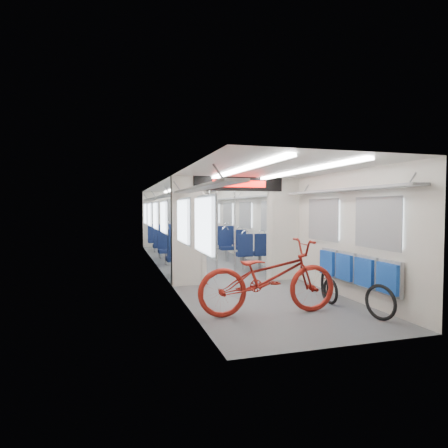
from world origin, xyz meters
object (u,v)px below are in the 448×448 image
object	(u,v)px
bicycle	(268,277)
bike_hoop_c	(325,286)
flip_bench	(355,270)
bike_hoop_a	(380,304)
seat_bay_far_left	(164,239)
bike_hoop_b	(330,293)
stanchion_near_left	(217,229)
seat_bay_far_right	(213,237)
stanchion_far_left	(194,223)
seat_bay_near_right	(242,246)
stanchion_near_right	(235,228)
stanchion_far_right	(210,223)
seat_bay_near_left	(180,249)

from	to	relation	value
bicycle	bike_hoop_c	size ratio (longest dim) A/B	4.09
flip_bench	bike_hoop_a	size ratio (longest dim) A/B	4.01
flip_bench	seat_bay_far_left	xyz separation A→B (m)	(-2.29, 7.52, -0.02)
bike_hoop_b	stanchion_near_left	size ratio (longest dim) A/B	0.19
bike_hoop_a	seat_bay_far_right	bearing A→B (deg)	91.08
bike_hoop_a	stanchion_far_left	world-z (taller)	stanchion_far_left
seat_bay_near_right	flip_bench	bearing A→B (deg)	-84.87
flip_bench	bicycle	bearing A→B (deg)	-173.49
flip_bench	bike_hoop_a	world-z (taller)	flip_bench
bike_hoop_a	seat_bay_near_right	xyz separation A→B (m)	(-0.17, 5.62, 0.28)
bike_hoop_c	stanchion_near_right	size ratio (longest dim) A/B	0.23
bike_hoop_c	seat_bay_far_left	xyz separation A→B (m)	(-1.93, 7.15, 0.31)
bicycle	stanchion_far_left	xyz separation A→B (m)	(0.11, 6.03, 0.57)
bike_hoop_b	seat_bay_far_left	world-z (taller)	seat_bay_far_left
stanchion_near_right	stanchion_far_right	size ratio (longest dim) A/B	1.00
bike_hoop_c	stanchion_far_left	size ratio (longest dim) A/B	0.23
seat_bay_far_right	stanchion_near_left	distance (m)	5.30
seat_bay_far_right	seat_bay_near_left	bearing A→B (deg)	-117.45
bike_hoop_b	stanchion_near_right	distance (m)	3.36
seat_bay_far_right	stanchion_far_right	distance (m)	1.83
stanchion_near_left	stanchion_far_right	xyz separation A→B (m)	(0.71, 3.47, 0.00)
flip_bench	stanchion_near_left	distance (m)	3.35
seat_bay_near_right	seat_bay_far_right	size ratio (longest dim) A/B	0.90
seat_bay_far_right	stanchion_far_right	world-z (taller)	stanchion_far_right
stanchion_near_left	stanchion_near_right	xyz separation A→B (m)	(0.56, 0.37, 0.00)
bike_hoop_a	seat_bay_far_left	distance (m)	8.71
stanchion_near_left	stanchion_near_right	distance (m)	0.67
stanchion_near_right	stanchion_far_left	world-z (taller)	same
bicycle	seat_bay_near_right	xyz separation A→B (m)	(1.27, 4.86, -0.05)
bicycle	stanchion_far_left	distance (m)	6.06
seat_bay_near_left	seat_bay_near_right	size ratio (longest dim) A/B	1.12
bicycle	bike_hoop_b	size ratio (longest dim) A/B	4.96
stanchion_near_right	stanchion_far_right	bearing A→B (deg)	87.15
seat_bay_near_left	bike_hoop_c	bearing A→B (deg)	-64.11
bicycle	stanchion_near_left	size ratio (longest dim) A/B	0.95
stanchion_near_right	bike_hoop_a	bearing A→B (deg)	-78.22
bike_hoop_c	stanchion_far_right	xyz separation A→B (m)	(-0.61, 5.95, 0.91)
stanchion_near_left	stanchion_far_left	bearing A→B (deg)	88.11
stanchion_far_left	seat_bay_far_left	bearing A→B (deg)	112.86
flip_bench	seat_bay_far_left	size ratio (longest dim) A/B	0.97
stanchion_far_right	stanchion_far_left	bearing A→B (deg)	-141.96
bike_hoop_a	stanchion_near_right	bearing A→B (deg)	101.78
seat_bay_near_right	stanchion_far_left	bearing A→B (deg)	134.88
flip_bench	seat_bay_far_right	world-z (taller)	seat_bay_far_right
bike_hoop_c	seat_bay_near_left	distance (m)	4.44
bicycle	seat_bay_far_left	bearing A→B (deg)	7.60
bike_hoop_b	stanchion_near_right	size ratio (longest dim) A/B	0.19
bike_hoop_c	seat_bay_far_right	xyz separation A→B (m)	(-0.06, 7.59, 0.31)
stanchion_far_left	stanchion_near_right	bearing A→B (deg)	-80.05
seat_bay_far_left	stanchion_far_right	size ratio (longest dim) A/B	0.95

